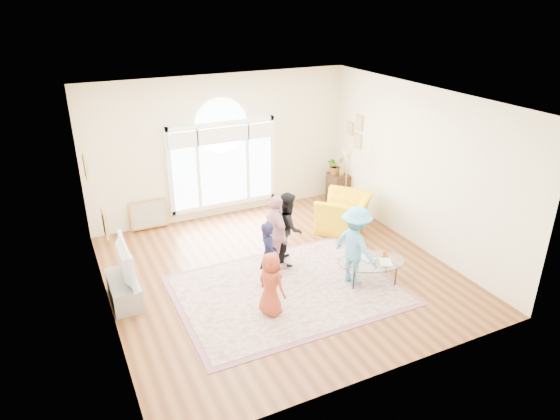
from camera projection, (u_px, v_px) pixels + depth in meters
name	position (u px, v px, depth m)	size (l,w,h in m)	color
ground	(280.00, 272.00, 9.25)	(6.00, 6.00, 0.00)	#582D15
room_shell	(225.00, 151.00, 10.96)	(6.00, 6.00, 6.00)	beige
area_rug	(288.00, 290.00, 8.69)	(3.60, 2.60, 0.02)	#BEAD91
rug_border	(288.00, 290.00, 8.69)	(3.80, 2.80, 0.01)	#895463
tv_console	(124.00, 290.00, 8.32)	(0.45, 1.00, 0.42)	#94979C
television	(120.00, 262.00, 8.11)	(0.17, 1.12, 0.64)	black
coffee_table	(372.00, 262.00, 8.81)	(1.37, 1.08, 0.54)	silver
armchair	(344.00, 213.00, 10.81)	(1.17, 1.02, 0.76)	gold
side_cabinet	(338.00, 188.00, 12.27)	(0.40, 0.50, 0.70)	black
floor_lamp	(347.00, 161.00, 11.18)	(0.32, 0.32, 1.51)	black
plant_pedestal	(334.00, 187.00, 12.27)	(0.20, 0.20, 0.70)	white
potted_plant	(335.00, 165.00, 12.04)	(0.41, 0.36, 0.46)	#33722D
leaning_picture	(150.00, 229.00, 10.94)	(0.80, 0.05, 0.62)	tan
child_red	(271.00, 284.00, 7.85)	(0.52, 0.34, 1.07)	#9D3721
child_navy	(269.00, 255.00, 8.56)	(0.45, 0.29, 1.23)	#151636
child_black	(288.00, 228.00, 9.35)	(0.68, 0.53, 1.40)	black
child_pink	(276.00, 233.00, 9.09)	(0.85, 0.35, 1.44)	pink
child_blue	(356.00, 246.00, 8.64)	(0.93, 0.53, 1.44)	#51AAD6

